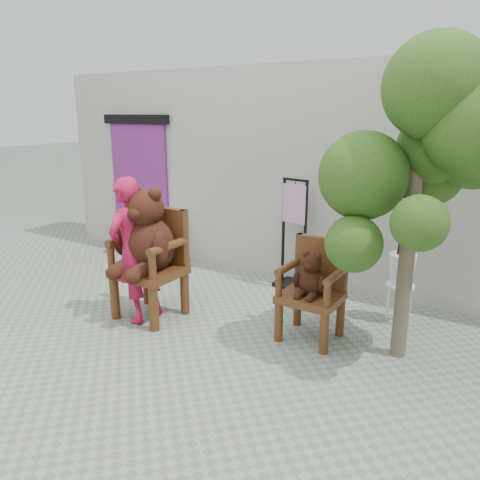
{
  "coord_description": "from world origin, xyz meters",
  "views": [
    {
      "loc": [
        2.66,
        -3.24,
        2.35
      ],
      "look_at": [
        -0.08,
        1.12,
        0.95
      ],
      "focal_mm": 35.0,
      "sensor_mm": 36.0,
      "label": 1
    }
  ],
  "objects": [
    {
      "name": "tree",
      "position": [
        1.87,
        1.24,
        2.13
      ],
      "size": [
        1.7,
        1.64,
        3.01
      ],
      "rotation": [
        0.0,
        0.0,
        0.04
      ],
      "color": "#4B3D2D",
      "rests_on": "ground"
    },
    {
      "name": "ground_plane",
      "position": [
        0.0,
        0.0,
        0.0
      ],
      "size": [
        60.0,
        60.0,
        0.0
      ],
      "primitive_type": "plane",
      "color": "gray",
      "rests_on": "ground"
    },
    {
      "name": "chair_small",
      "position": [
        0.85,
        1.11,
        0.61
      ],
      "size": [
        0.61,
        0.56,
        1.07
      ],
      "color": "#41220E",
      "rests_on": "ground"
    },
    {
      "name": "display_stand",
      "position": [
        0.01,
        2.35,
        0.58
      ],
      "size": [
        0.5,
        0.42,
        1.51
      ],
      "rotation": [
        0.0,
        0.0,
        -0.17
      ],
      "color": "black",
      "rests_on": "ground"
    },
    {
      "name": "stool_bucket",
      "position": [
        1.54,
        2.0,
        0.64
      ],
      "size": [
        0.32,
        0.32,
        1.45
      ],
      "rotation": [
        0.0,
        0.0,
        -0.42
      ],
      "color": "white",
      "rests_on": "ground"
    },
    {
      "name": "cafe_table",
      "position": [
        -2.09,
        2.14,
        0.44
      ],
      "size": [
        0.6,
        0.6,
        0.7
      ],
      "rotation": [
        0.0,
        0.0,
        -0.42
      ],
      "color": "white",
      "rests_on": "ground"
    },
    {
      "name": "person",
      "position": [
        -1.1,
        0.47,
        0.83
      ],
      "size": [
        0.4,
        0.61,
        1.66
      ],
      "primitive_type": "imported",
      "rotation": [
        0.0,
        0.0,
        -1.57
      ],
      "color": "#AA143B",
      "rests_on": "ground"
    },
    {
      "name": "back_wall",
      "position": [
        0.0,
        3.1,
        1.5
      ],
      "size": [
        9.0,
        1.0,
        3.0
      ],
      "primitive_type": "cube",
      "color": "#ACA9A1",
      "rests_on": "ground"
    },
    {
      "name": "doorway",
      "position": [
        -3.0,
        2.58,
        1.16
      ],
      "size": [
        1.4,
        0.11,
        2.33
      ],
      "color": "#6F2570",
      "rests_on": "ground"
    },
    {
      "name": "chair_big",
      "position": [
        -1.0,
        0.6,
        0.88
      ],
      "size": [
        0.74,
        0.82,
        1.56
      ],
      "color": "#41220E",
      "rests_on": "ground"
    },
    {
      "name": "potted_plant",
      "position": [
        -3.4,
        2.29,
        0.19
      ],
      "size": [
        0.39,
        0.35,
        0.38
      ],
      "primitive_type": "imported",
      "rotation": [
        0.0,
        0.0,
        0.18
      ],
      "color": "#1B3A10",
      "rests_on": "ground"
    }
  ]
}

